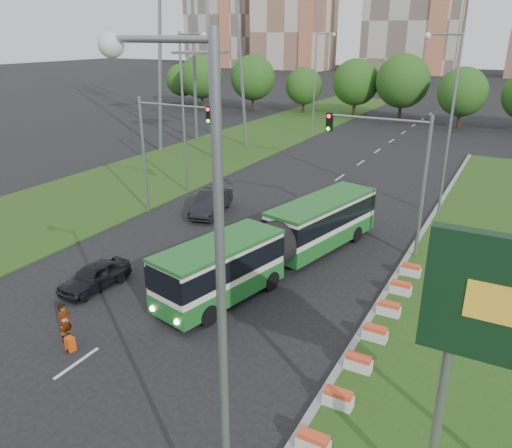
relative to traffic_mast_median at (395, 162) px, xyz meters
The scene contains 14 objects.
ground 12.31m from the traffic_mast_median, 115.54° to the right, with size 360.00×360.00×0.00m, color black.
median_kerb 5.77m from the traffic_mast_median, 57.56° to the right, with size 0.30×60.00×0.18m, color gray.
left_verge 27.78m from the traffic_mast_median, 146.63° to the left, with size 12.00×110.00×0.10m, color #244D16.
lane_markings 13.75m from the traffic_mast_median, 127.88° to the left, with size 0.20×100.00×0.01m, color beige, non-canonical shape.
flower_planters 11.57m from the traffic_mast_median, 79.43° to the right, with size 1.10×15.90×0.60m, color silver, non-canonical shape.
traffic_mast_median is the anchor object (origin of this frame).
traffic_mast_left 15.19m from the traffic_mast_median, behind, with size 5.76×0.32×8.00m.
street_lamps 7.81m from the traffic_mast_median, behind, with size 36.00×60.00×12.00m, color gray, non-canonical shape.
midrise_west 172.38m from the traffic_mast_median, 125.48° to the left, with size 22.00×14.00×36.00m, color beige.
articulated_bus 7.67m from the traffic_mast_median, 133.82° to the right, with size 2.44×15.68×2.58m.
car_left_near 16.79m from the traffic_mast_median, 136.08° to the right, with size 1.54×3.82×1.30m, color black.
car_left_far 13.40m from the traffic_mast_median, behind, with size 1.69×4.84×1.60m, color black.
pedestrian 18.27m from the traffic_mast_median, 121.72° to the right, with size 0.62×0.41×1.69m, color gray.
shopping_trolley 18.45m from the traffic_mast_median, 119.06° to the right, with size 0.34×0.36×0.59m.
Camera 1 is at (10.70, -16.78, 11.90)m, focal length 35.00 mm.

